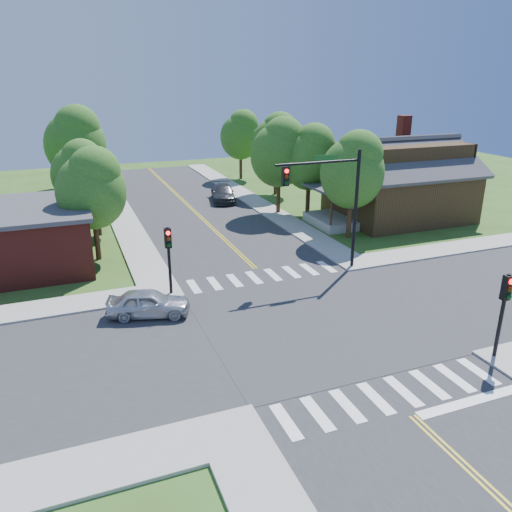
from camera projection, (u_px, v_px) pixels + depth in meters
name	position (u px, v px, depth m)	size (l,w,h in m)	color
ground	(312.00, 323.00, 23.83)	(100.00, 100.00, 0.00)	#355119
road_ns	(312.00, 322.00, 23.83)	(10.00, 90.00, 0.04)	#2D2D30
road_ew	(312.00, 322.00, 23.82)	(90.00, 10.00, 0.04)	#2D2D30
intersection_patch	(312.00, 323.00, 23.83)	(10.20, 10.20, 0.06)	#2D2D30
sidewalk_ne	(391.00, 211.00, 43.06)	(40.00, 40.00, 0.14)	#9E9B93
crosswalk_north	(264.00, 276.00, 29.25)	(8.85, 2.00, 0.01)	white
crosswalk_south	(390.00, 395.00, 18.38)	(8.85, 2.00, 0.01)	white
centerline	(312.00, 322.00, 23.82)	(0.30, 90.00, 0.01)	gold
stop_bar	(471.00, 402.00, 18.03)	(4.60, 0.45, 0.09)	white
signal_mast_ne	(332.00, 192.00, 28.41)	(5.30, 0.42, 7.20)	black
signal_pole_se	(505.00, 301.00, 19.91)	(0.34, 0.42, 3.80)	black
signal_pole_nw	(169.00, 248.00, 25.90)	(0.34, 0.42, 3.80)	black
house_ne	(399.00, 178.00, 40.32)	(13.05, 8.80, 7.11)	#332211
building_nw	(1.00, 239.00, 29.92)	(10.40, 8.40, 3.73)	maroon
tree_e_a	(354.00, 168.00, 34.69)	(4.54, 4.31, 7.71)	#382314
tree_e_b	(311.00, 156.00, 40.51)	(4.48, 4.26, 7.62)	#382314
tree_e_c	(277.00, 141.00, 47.92)	(4.68, 4.45, 7.96)	#382314
tree_e_d	(241.00, 134.00, 55.38)	(4.53, 4.30, 7.69)	#382314
tree_w_a	(92.00, 187.00, 30.49)	(4.25, 4.03, 7.22)	#382314
tree_w_b	(80.00, 171.00, 36.74)	(4.04, 3.84, 6.87)	#382314
tree_w_c	(76.00, 141.00, 43.14)	(5.23, 4.96, 8.88)	#382314
tree_w_d	(75.00, 142.00, 51.26)	(4.23, 4.02, 7.20)	#382314
tree_house	(280.00, 151.00, 40.90)	(4.76, 4.52, 8.09)	#382314
tree_bldg	(95.00, 183.00, 35.60)	(3.47, 3.30, 5.91)	#382314
car_silver	(148.00, 304.00, 24.23)	(4.28, 2.66, 1.36)	silver
car_dgrey	(223.00, 193.00, 46.62)	(3.15, 5.41, 1.47)	#323438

